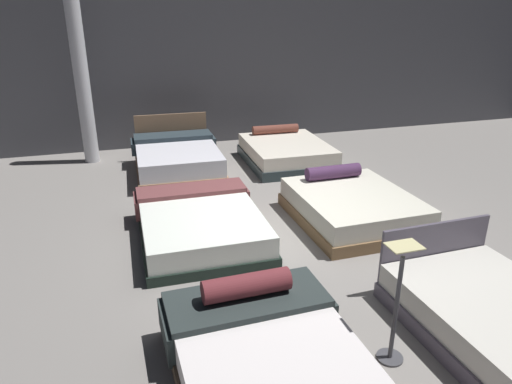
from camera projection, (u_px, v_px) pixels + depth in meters
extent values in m
cube|color=gray|center=(290.00, 238.00, 6.47)|extent=(18.00, 18.00, 0.02)
cube|color=#47474C|center=(209.00, 67.00, 10.49)|extent=(18.00, 0.06, 3.50)
cube|color=white|center=(274.00, 366.00, 3.72)|extent=(1.50, 2.12, 0.26)
cube|color=#2A3333|center=(247.00, 299.00, 4.30)|extent=(1.51, 0.68, 0.06)
cube|color=#2A3333|center=(166.00, 331.00, 4.14)|extent=(0.08, 0.65, 0.29)
cube|color=#2A3333|center=(320.00, 300.00, 4.59)|extent=(0.08, 0.65, 0.29)
cylinder|color=maroon|center=(247.00, 285.00, 4.25)|extent=(0.83, 0.24, 0.22)
cube|color=#544D5B|center=(494.00, 329.00, 4.48)|extent=(1.51, 1.95, 0.16)
cube|color=silver|center=(498.00, 311.00, 4.40)|extent=(1.45, 1.89, 0.24)
cube|color=#544D5B|center=(433.00, 254.00, 5.22)|extent=(1.38, 0.07, 0.78)
cube|color=black|center=(201.00, 234.00, 6.39)|extent=(1.65, 2.14, 0.13)
cube|color=white|center=(201.00, 221.00, 6.31)|extent=(1.59, 2.08, 0.28)
cube|color=brown|center=(191.00, 190.00, 6.94)|extent=(1.61, 0.53, 0.06)
cube|color=brown|center=(137.00, 206.00, 6.79)|extent=(0.07, 0.51, 0.28)
cube|color=brown|center=(244.00, 194.00, 7.22)|extent=(0.07, 0.51, 0.28)
cube|color=brown|center=(352.00, 216.00, 6.92)|extent=(1.65, 1.99, 0.17)
cube|color=beige|center=(353.00, 202.00, 6.84)|extent=(1.59, 1.93, 0.27)
cylinder|color=#46294A|center=(333.00, 172.00, 7.36)|extent=(0.90, 0.22, 0.21)
cube|color=#8C684B|center=(178.00, 169.00, 8.90)|extent=(1.62, 2.09, 0.20)
cube|color=silver|center=(178.00, 156.00, 8.81)|extent=(1.56, 2.03, 0.32)
cube|color=#8C684B|center=(172.00, 137.00, 9.68)|extent=(1.47, 0.09, 0.96)
cube|color=#28343B|center=(173.00, 136.00, 9.38)|extent=(1.56, 0.59, 0.09)
cube|color=#28343B|center=(133.00, 147.00, 9.24)|extent=(0.10, 0.55, 0.23)
cube|color=#28343B|center=(212.00, 141.00, 9.63)|extent=(0.10, 0.55, 0.23)
cube|color=#263235|center=(286.00, 159.00, 9.52)|extent=(1.66, 2.06, 0.19)
cube|color=silver|center=(287.00, 148.00, 9.44)|extent=(1.60, 2.00, 0.25)
cylinder|color=brown|center=(275.00, 129.00, 10.05)|extent=(1.02, 0.21, 0.18)
cylinder|color=#3F3F44|center=(390.00, 357.00, 4.21)|extent=(0.24, 0.24, 0.02)
cylinder|color=#3F3F44|center=(396.00, 310.00, 4.02)|extent=(0.04, 0.04, 1.05)
cube|color=beige|center=(404.00, 246.00, 3.79)|extent=(0.28, 0.20, 0.01)
cylinder|color=silver|center=(81.00, 76.00, 9.05)|extent=(0.29, 0.29, 3.50)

